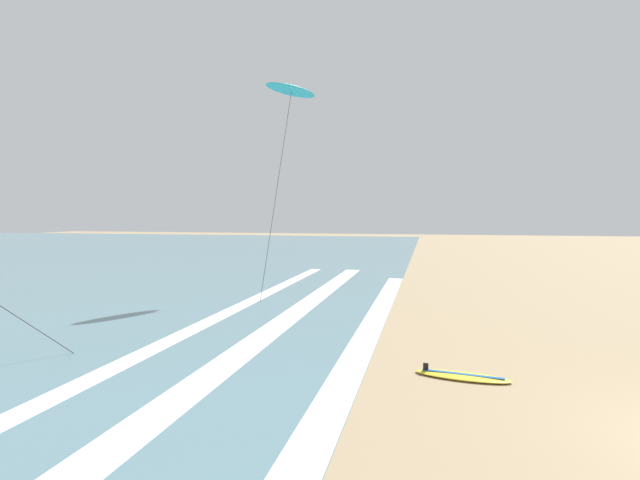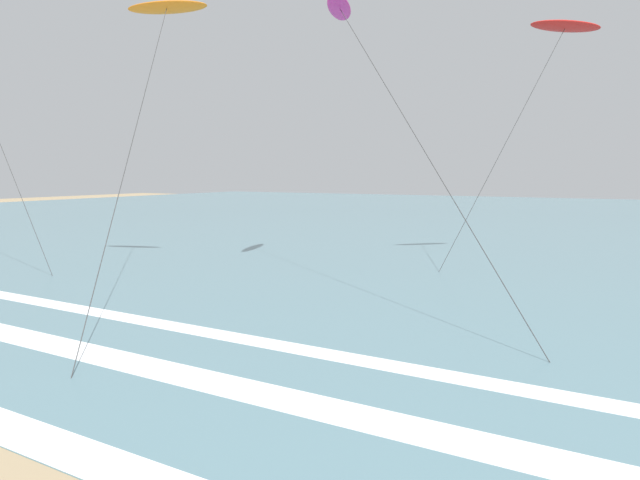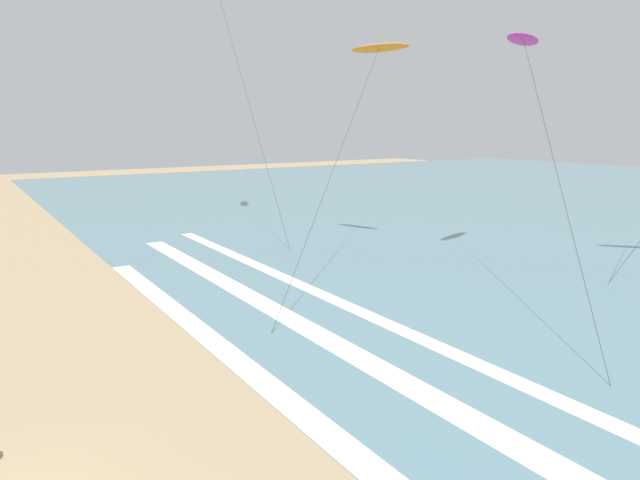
% 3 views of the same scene
% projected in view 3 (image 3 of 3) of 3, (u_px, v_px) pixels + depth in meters
% --- Properties ---
extents(wave_foam_shoreline, '(36.18, 0.78, 0.01)m').
position_uv_depth(wave_foam_shoreline, '(345.00, 448.00, 11.29)').
color(wave_foam_shoreline, white).
rests_on(wave_foam_shoreline, ocean_surface).
extents(wave_foam_mid_break, '(44.46, 0.91, 0.01)m').
position_uv_depth(wave_foam_mid_break, '(433.00, 399.00, 13.36)').
color(wave_foam_mid_break, white).
rests_on(wave_foam_mid_break, ocean_surface).
extents(wave_foam_outer_break, '(45.81, 0.66, 0.01)m').
position_uv_depth(wave_foam_outer_break, '(475.00, 363.00, 15.39)').
color(wave_foam_outer_break, white).
rests_on(wave_foam_outer_break, ocean_surface).
extents(kite_magenta_high_left, '(9.36, 8.43, 10.28)m').
position_uv_depth(kite_magenta_high_left, '(524.00, 41.00, 22.54)').
color(kite_magenta_high_left, '#CC2384').
rests_on(kite_magenta_high_left, ground).
extents(kite_orange_mid_center, '(7.90, 10.26, 10.39)m').
position_uv_depth(kite_orange_mid_center, '(379.00, 49.00, 25.70)').
color(kite_orange_mid_center, orange).
rests_on(kite_orange_mid_center, ground).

